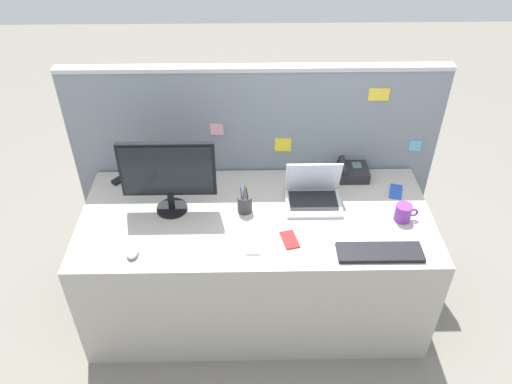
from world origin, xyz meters
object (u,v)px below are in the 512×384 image
at_px(desktop_monitor, 168,173).
at_px(keyboard_main, 380,252).
at_px(desk_phone, 352,171).
at_px(cell_phone_red_case, 290,240).
at_px(laptop, 313,193).
at_px(pen_cup, 245,203).
at_px(cell_phone_blue_case, 396,192).
at_px(computer_mouse_right_hand, 132,252).
at_px(tv_remote, 125,177).
at_px(coffee_mug, 404,213).
at_px(cell_phone_white_slab, 253,244).

xyz_separation_m(desktop_monitor, keyboard_main, (1.07, -0.37, -0.23)).
xyz_separation_m(desk_phone, cell_phone_red_case, (-0.41, -0.55, -0.03)).
bearing_deg(laptop, desktop_monitor, -176.04).
bearing_deg(pen_cup, cell_phone_blue_case, 9.68).
bearing_deg(cell_phone_red_case, computer_mouse_right_hand, 173.18).
bearing_deg(computer_mouse_right_hand, tv_remote, 100.75).
xyz_separation_m(keyboard_main, pen_cup, (-0.67, 0.35, 0.04)).
xyz_separation_m(laptop, pen_cup, (-0.38, -0.08, -0.01)).
relative_size(pen_cup, cell_phone_blue_case, 1.30).
bearing_deg(laptop, cell_phone_red_case, -115.41).
bearing_deg(cell_phone_red_case, pen_cup, 120.40).
xyz_separation_m(cell_phone_red_case, cell_phone_blue_case, (0.64, 0.39, 0.00)).
relative_size(desktop_monitor, pen_cup, 2.91).
bearing_deg(keyboard_main, cell_phone_blue_case, 68.62).
bearing_deg(cell_phone_red_case, tv_remote, 136.26).
bearing_deg(tv_remote, cell_phone_blue_case, 32.76).
distance_m(desk_phone, pen_cup, 0.71).
bearing_deg(laptop, pen_cup, -168.20).
bearing_deg(computer_mouse_right_hand, pen_cup, 27.61).
bearing_deg(pen_cup, computer_mouse_right_hand, -149.43).
height_order(laptop, computer_mouse_right_hand, laptop).
xyz_separation_m(cell_phone_red_case, coffee_mug, (0.62, 0.15, 0.04)).
distance_m(keyboard_main, cell_phone_red_case, 0.46).
relative_size(tv_remote, coffee_mug, 1.35).
relative_size(computer_mouse_right_hand, tv_remote, 0.59).
height_order(cell_phone_white_slab, tv_remote, tv_remote).
height_order(laptop, coffee_mug, laptop).
height_order(cell_phone_blue_case, tv_remote, tv_remote).
relative_size(keyboard_main, computer_mouse_right_hand, 4.26).
relative_size(keyboard_main, coffee_mug, 3.39).
bearing_deg(computer_mouse_right_hand, cell_phone_red_case, 3.45).
xyz_separation_m(keyboard_main, computer_mouse_right_hand, (-1.23, 0.02, 0.01)).
relative_size(pen_cup, tv_remote, 1.02).
xyz_separation_m(tv_remote, coffee_mug, (1.57, -0.40, 0.04)).
distance_m(desk_phone, keyboard_main, 0.66).
height_order(cell_phone_red_case, coffee_mug, coffee_mug).
height_order(desk_phone, computer_mouse_right_hand, desk_phone).
distance_m(desk_phone, coffee_mug, 0.45).
relative_size(computer_mouse_right_hand, cell_phone_blue_case, 0.75).
distance_m(pen_cup, coffee_mug, 0.85).
bearing_deg(cell_phone_blue_case, pen_cup, -153.67).
bearing_deg(computer_mouse_right_hand, coffee_mug, 6.78).
height_order(desk_phone, pen_cup, pen_cup).
bearing_deg(cell_phone_blue_case, computer_mouse_right_hand, -144.84).
bearing_deg(pen_cup, desktop_monitor, 176.35).
bearing_deg(keyboard_main, laptop, 124.40).
relative_size(desk_phone, computer_mouse_right_hand, 1.74).
bearing_deg(cell_phone_blue_case, laptop, -155.35).
bearing_deg(cell_phone_white_slab, pen_cup, 101.28).
height_order(desktop_monitor, coffee_mug, desktop_monitor).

